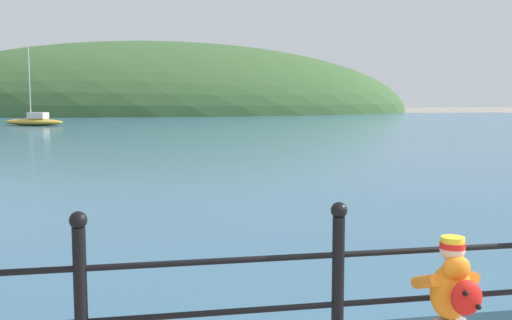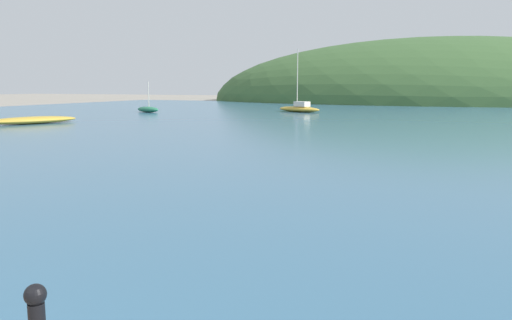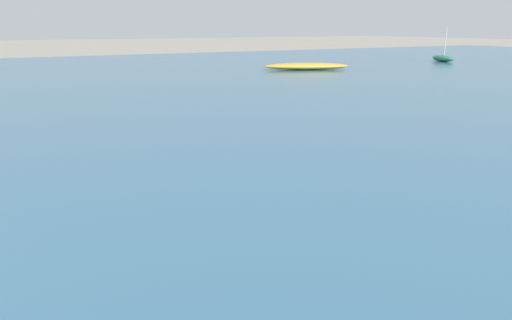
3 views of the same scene
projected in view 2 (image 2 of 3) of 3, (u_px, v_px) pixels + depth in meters
water at (404, 121)px, 31.19m from camera, size 80.00×60.00×0.10m
far_hillside at (433, 102)px, 65.98m from camera, size 61.80×33.99×16.80m
boat_white_sailboat at (148, 109)px, 39.88m from camera, size 2.62×1.62×2.44m
boat_nearest_quay at (33, 120)px, 28.16m from camera, size 3.39×5.09×0.40m
boat_far_left at (299, 108)px, 40.25m from camera, size 4.33×2.94×5.03m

